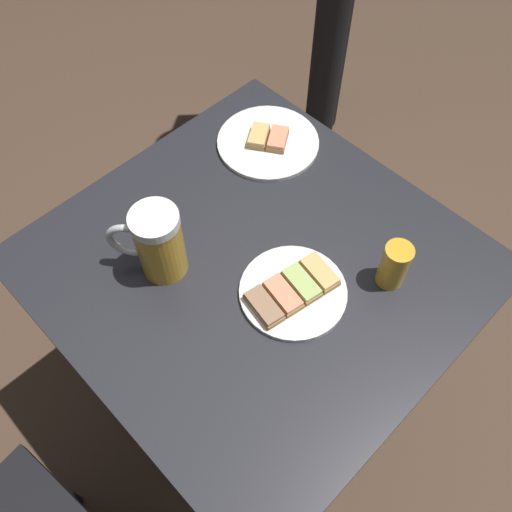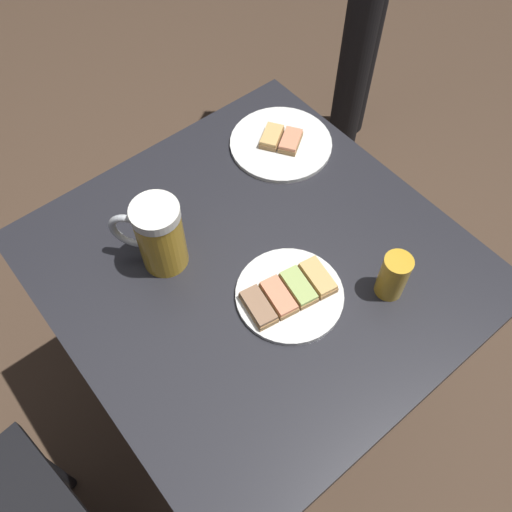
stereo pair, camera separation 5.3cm
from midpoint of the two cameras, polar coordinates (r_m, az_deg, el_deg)
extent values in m
plane|color=#4C3828|center=(1.77, -0.88, -14.22)|extent=(6.00, 6.00, 0.00)
cylinder|color=black|center=(1.76, -0.88, -14.14)|extent=(0.44, 0.44, 0.01)
cylinder|color=black|center=(1.41, -1.08, -9.14)|extent=(0.09, 0.09, 0.74)
cube|color=#232328|center=(1.08, -1.39, -1.15)|extent=(0.78, 0.76, 0.04)
cylinder|color=white|center=(1.03, 2.30, -3.94)|extent=(0.20, 0.20, 0.01)
cube|color=#9E7547|center=(1.04, 5.20, -1.88)|extent=(0.09, 0.05, 0.01)
cube|color=#E5B266|center=(1.03, 5.24, -1.59)|extent=(0.08, 0.05, 0.01)
cube|color=#9E7547|center=(1.02, 3.29, -3.04)|extent=(0.09, 0.05, 0.01)
cube|color=#ADC66B|center=(1.02, 3.32, -2.76)|extent=(0.08, 0.05, 0.01)
cube|color=#9E7547|center=(1.01, 1.33, -4.24)|extent=(0.09, 0.05, 0.01)
cube|color=#EA8E66|center=(1.00, 1.34, -3.97)|extent=(0.08, 0.05, 0.01)
cube|color=#9E7547|center=(1.00, -0.69, -5.47)|extent=(0.09, 0.05, 0.01)
cube|color=#997051|center=(0.99, -0.69, -5.20)|extent=(0.08, 0.05, 0.01)
cylinder|color=white|center=(1.26, 0.05, 11.77)|extent=(0.23, 0.23, 0.01)
cube|color=#9E7547|center=(1.26, -0.96, 12.27)|extent=(0.07, 0.08, 0.01)
cube|color=#E5B266|center=(1.25, -0.97, 12.60)|extent=(0.07, 0.08, 0.01)
cube|color=#9E7547|center=(1.25, 1.06, 11.97)|extent=(0.07, 0.08, 0.01)
cube|color=#EA8E66|center=(1.25, 1.06, 12.30)|extent=(0.07, 0.08, 0.01)
cylinder|color=gold|center=(1.02, -11.41, 0.97)|extent=(0.09, 0.09, 0.14)
cylinder|color=white|center=(0.96, -12.20, 3.61)|extent=(0.09, 0.09, 0.02)
torus|color=silver|center=(1.04, -14.46, 1.51)|extent=(0.08, 0.07, 0.09)
cylinder|color=gold|center=(1.03, 12.84, -0.99)|extent=(0.05, 0.05, 0.10)
cylinder|color=black|center=(1.57, -21.28, -21.61)|extent=(0.03, 0.03, 0.43)
cylinder|color=black|center=(2.01, 6.63, 19.65)|extent=(0.11, 0.11, 0.95)
cylinder|color=black|center=(2.18, 7.62, 23.01)|extent=(0.11, 0.11, 0.95)
camera|label=1|loc=(0.03, -91.44, -2.20)|focal=38.25mm
camera|label=2|loc=(0.03, 88.56, 2.20)|focal=38.25mm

